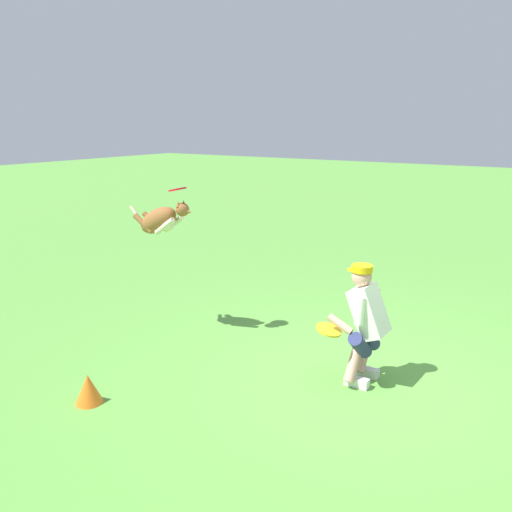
{
  "coord_description": "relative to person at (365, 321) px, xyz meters",
  "views": [
    {
      "loc": [
        -1.91,
        4.98,
        2.74
      ],
      "look_at": [
        1.36,
        0.0,
        1.23
      ],
      "focal_mm": 37.5,
      "sensor_mm": 36.0,
      "label": 1
    }
  ],
  "objects": [
    {
      "name": "ground_plane",
      "position": [
        -0.02,
        0.06,
        -0.7
      ],
      "size": [
        60.0,
        60.0,
        0.0
      ],
      "primitive_type": "plane",
      "color": "#5A9C3E"
    },
    {
      "name": "frisbee_flying",
      "position": [
        2.47,
        0.09,
        1.22
      ],
      "size": [
        0.32,
        0.32,
        0.09
      ],
      "primitive_type": "cylinder",
      "rotation": [
        -0.17,
        0.12,
        5.42
      ],
      "color": "red"
    },
    {
      "name": "dog",
      "position": [
        2.74,
        0.11,
        0.82
      ],
      "size": [
        1.0,
        0.33,
        0.54
      ],
      "rotation": [
        0.0,
        0.0,
        3.2
      ],
      "color": "brown"
    },
    {
      "name": "person",
      "position": [
        0.0,
        0.0,
        0.0
      ],
      "size": [
        0.57,
        0.64,
        1.29
      ],
      "rotation": [
        0.0,
        0.0,
        -0.01
      ],
      "color": "silver",
      "rests_on": "ground_plane"
    },
    {
      "name": "training_cone",
      "position": [
        2.11,
        1.92,
        -0.55
      ],
      "size": [
        0.27,
        0.27,
        0.3
      ],
      "primitive_type": "cone",
      "color": "orange",
      "rests_on": "ground_plane"
    },
    {
      "name": "frisbee_held",
      "position": [
        0.3,
        0.24,
        -0.09
      ],
      "size": [
        0.38,
        0.39,
        0.12
      ],
      "primitive_type": "cylinder",
      "rotation": [
        -0.16,
        -0.21,
        0.67
      ],
      "color": "yellow",
      "rests_on": "person"
    }
  ]
}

